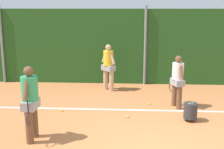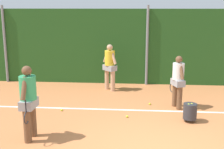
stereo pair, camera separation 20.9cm
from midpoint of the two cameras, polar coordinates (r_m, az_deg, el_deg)
The scene contains 13 objects.
ground_plane at distance 8.17m, azimuth 6.73°, elevation -8.90°, with size 30.06×30.06×0.00m, color #C67542.
hedge_fence_backdrop at distance 11.78m, azimuth 5.78°, elevation 5.26°, with size 19.54×0.25×2.92m, color #23511E.
fence_post_left at distance 12.67m, azimuth -20.68°, elevation 5.35°, with size 0.10×0.10×3.06m, color gray.
fence_post_center at distance 11.60m, azimuth 5.83°, elevation 5.48°, with size 0.10×0.10×3.06m, color gray.
court_baseline_paint at distance 8.99m, azimuth 6.41°, elevation -6.78°, with size 14.28×0.10×0.01m, color white.
player_foreground_near at distance 7.01m, azimuth -16.15°, elevation -4.63°, with size 0.37×0.81×1.74m.
player_midcourt at distance 9.15m, azimuth 11.73°, elevation -0.82°, with size 0.41×0.70×1.60m.
player_backcourt_far at distance 10.82m, azimuth -1.24°, elevation 1.88°, with size 0.55×0.55×1.69m.
ball_hopper at distance 8.30m, azimuth 14.02°, elevation -6.69°, with size 0.36×0.36×0.51m.
tennis_ball_4 at distance 8.98m, azimuth -10.23°, elevation -6.74°, with size 0.07×0.07×0.07m, color #CCDB33.
tennis_ball_5 at distance 9.49m, azimuth 6.52°, elevation -5.52°, with size 0.07×0.07×0.07m, color #CCDB33.
tennis_ball_6 at distance 11.65m, azimuth -15.80°, elevation -2.43°, with size 0.07×0.07×0.07m, color #CCDB33.
tennis_ball_12 at distance 8.39m, azimuth 2.30°, elevation -7.97°, with size 0.07×0.07×0.07m, color #CCDB33.
Camera 1 is at (-0.61, -5.87, 3.03)m, focal length 47.97 mm.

